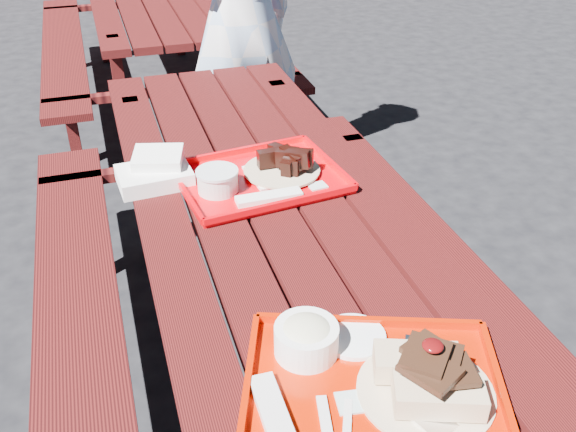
% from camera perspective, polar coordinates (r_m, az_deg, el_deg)
% --- Properties ---
extents(ground, '(60.00, 60.00, 0.00)m').
position_cam_1_polar(ground, '(2.30, -1.17, -15.60)').
color(ground, black).
rests_on(ground, ground).
extents(picnic_table_near, '(1.41, 2.40, 0.75)m').
position_cam_1_polar(picnic_table_near, '(1.92, -1.35, -4.29)').
color(picnic_table_near, '#470E0D').
rests_on(picnic_table_near, ground).
extents(picnic_table_far, '(1.41, 2.40, 0.75)m').
position_cam_1_polar(picnic_table_far, '(4.45, -11.99, 16.74)').
color(picnic_table_far, '#470E0D').
rests_on(picnic_table_far, ground).
extents(near_tray, '(0.59, 0.53, 0.16)m').
position_cam_1_polar(near_tray, '(1.28, 7.58, -13.63)').
color(near_tray, '#B21600').
rests_on(near_tray, picnic_table_near).
extents(far_tray, '(0.52, 0.43, 0.08)m').
position_cam_1_polar(far_tray, '(1.93, -2.70, 3.53)').
color(far_tray, '#DC0009').
rests_on(far_tray, picnic_table_near).
extents(white_cloth, '(0.22, 0.19, 0.09)m').
position_cam_1_polar(white_cloth, '(1.97, -11.70, 3.90)').
color(white_cloth, white).
rests_on(white_cloth, picnic_table_near).
extents(person, '(0.77, 0.64, 1.79)m').
position_cam_1_polar(person, '(3.10, -4.18, 17.13)').
color(person, '#ADCBF1').
rests_on(person, ground).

